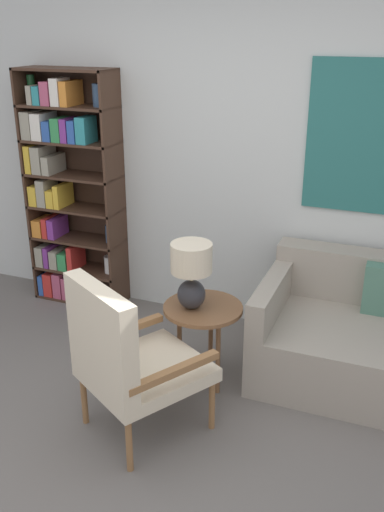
{
  "coord_description": "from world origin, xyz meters",
  "views": [
    {
      "loc": [
        1.26,
        -1.89,
        2.18
      ],
      "look_at": [
        0.1,
        1.03,
        0.9
      ],
      "focal_mm": 40.0,
      "sensor_mm": 36.0,
      "label": 1
    }
  ],
  "objects_px": {
    "bookshelf": "(67,192)",
    "armchair": "(125,356)",
    "side_table": "(203,316)",
    "table_lamp": "(191,270)"
  },
  "relations": [
    {
      "from": "bookshelf",
      "to": "armchair",
      "type": "relative_size",
      "value": 1.95
    },
    {
      "from": "side_table",
      "to": "bookshelf",
      "type": "bearing_deg",
      "value": 152.21
    },
    {
      "from": "armchair",
      "to": "table_lamp",
      "type": "xyz_separation_m",
      "value": [
        0.15,
        0.6,
        0.29
      ]
    },
    {
      "from": "side_table",
      "to": "table_lamp",
      "type": "relative_size",
      "value": 1.3
    },
    {
      "from": "armchair",
      "to": "table_lamp",
      "type": "relative_size",
      "value": 2.27
    },
    {
      "from": "bookshelf",
      "to": "side_table",
      "type": "distance_m",
      "value": 1.72
    },
    {
      "from": "armchair",
      "to": "bookshelf",
      "type": "bearing_deg",
      "value": 131.73
    },
    {
      "from": "side_table",
      "to": "armchair",
      "type": "bearing_deg",
      "value": -107.88
    },
    {
      "from": "bookshelf",
      "to": "table_lamp",
      "type": "relative_size",
      "value": 4.44
    },
    {
      "from": "bookshelf",
      "to": "table_lamp",
      "type": "height_order",
      "value": "bookshelf"
    }
  ]
}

